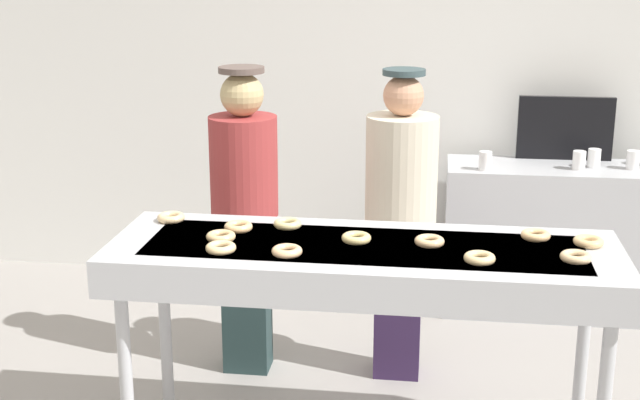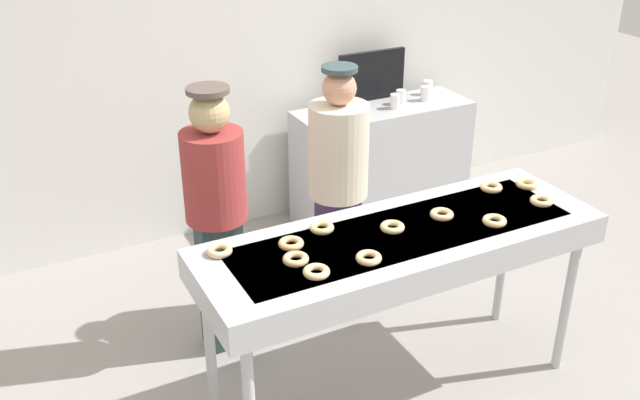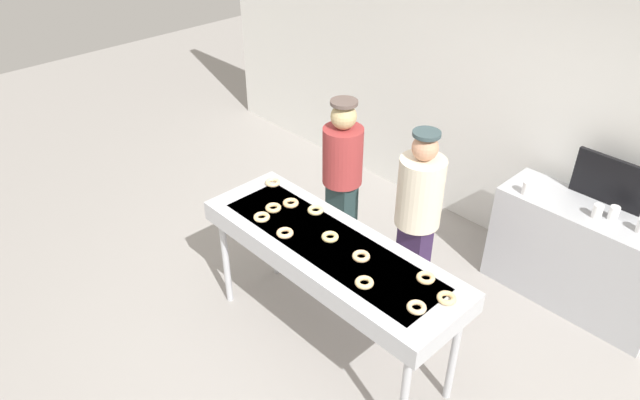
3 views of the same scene
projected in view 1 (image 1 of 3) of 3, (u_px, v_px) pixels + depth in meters
back_wall at (396, 56)px, 5.75m from camera, size 8.00×0.12×3.06m
fryer_conveyor at (364, 265)px, 3.69m from camera, size 2.13×0.70×1.02m
plain_donut_0 at (221, 236)px, 3.72m from camera, size 0.16×0.16×0.03m
plain_donut_1 at (171, 217)px, 3.98m from camera, size 0.16×0.16×0.03m
plain_donut_2 at (480, 258)px, 3.46m from camera, size 0.16×0.16×0.03m
plain_donut_3 at (221, 248)px, 3.58m from camera, size 0.17×0.17×0.03m
plain_donut_4 at (429, 241)px, 3.66m from camera, size 0.15×0.15×0.03m
plain_donut_5 at (536, 235)px, 3.74m from camera, size 0.14×0.14×0.03m
plain_donut_6 at (576, 257)px, 3.47m from camera, size 0.17×0.17×0.03m
plain_donut_7 at (238, 227)px, 3.85m from camera, size 0.16×0.16×0.03m
plain_donut_8 at (356, 238)px, 3.70m from camera, size 0.18×0.18×0.03m
plain_donut_9 at (288, 224)px, 3.89m from camera, size 0.13×0.13×0.03m
plain_donut_10 at (588, 242)px, 3.66m from camera, size 0.17×0.17×0.03m
plain_donut_11 at (287, 251)px, 3.54m from camera, size 0.14×0.14×0.03m
worker_baker at (245, 202)px, 4.57m from camera, size 0.35×0.35×1.64m
worker_assistant at (401, 205)px, 4.51m from camera, size 0.36×0.36×1.64m
prep_counter at (561, 240)px, 5.48m from camera, size 1.43×0.50×0.93m
paper_cup_0 at (485, 161)px, 5.25m from camera, size 0.08×0.08×0.11m
paper_cup_1 at (633, 160)px, 5.27m from camera, size 0.08×0.08×0.11m
paper_cup_3 at (594, 158)px, 5.32m from camera, size 0.08×0.08×0.11m
paper_cup_4 at (579, 160)px, 5.26m from camera, size 0.08×0.08×0.11m
menu_display at (565, 128)px, 5.49m from camera, size 0.58×0.04×0.39m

